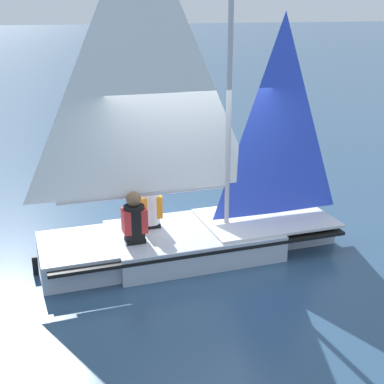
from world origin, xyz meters
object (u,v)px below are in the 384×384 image
sailor_helm (150,212)px  buoy_marker (67,130)px  sailboat_main (189,210)px  sailor_crew (135,227)px

sailor_helm → buoy_marker: size_ratio=0.96×
sailboat_main → sailor_crew: (-0.12, 0.90, -0.10)m
buoy_marker → sailor_helm: bearing=178.2°
sailor_crew → buoy_marker: size_ratio=0.96×
sailboat_main → sailor_helm: (0.35, 0.51, -0.09)m
sailboat_main → sailor_helm: size_ratio=4.32×
sailboat_main → buoy_marker: bearing=96.1°
sailboat_main → buoy_marker: (8.62, 0.25, -0.49)m
sailor_crew → buoy_marker: bearing=90.2°
sailboat_main → sailor_crew: size_ratio=4.33×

